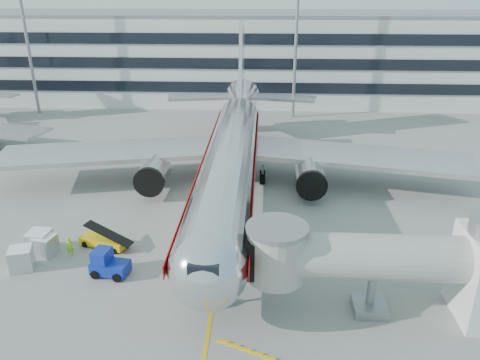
{
  "coord_description": "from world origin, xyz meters",
  "views": [
    {
      "loc": [
        3.21,
        -33.95,
        20.18
      ],
      "look_at": [
        1.19,
        4.75,
        4.0
      ],
      "focal_mm": 35.0,
      "sensor_mm": 36.0,
      "label": 1
    }
  ],
  "objects_px": {
    "main_jet": "(232,152)",
    "cargo_container_front": "(45,245)",
    "belt_loader": "(104,240)",
    "ramp_worker": "(70,247)",
    "cargo_container_left": "(21,259)",
    "baggage_tug": "(108,264)",
    "cargo_container_right": "(40,241)"
  },
  "relations": [
    {
      "from": "cargo_container_front",
      "to": "cargo_container_left",
      "type": "bearing_deg",
      "value": -113.23
    },
    {
      "from": "main_jet",
      "to": "baggage_tug",
      "type": "distance_m",
      "value": 18.63
    },
    {
      "from": "main_jet",
      "to": "baggage_tug",
      "type": "xyz_separation_m",
      "value": [
        -8.24,
        -16.37,
        -3.34
      ]
    },
    {
      "from": "cargo_container_left",
      "to": "ramp_worker",
      "type": "height_order",
      "value": "cargo_container_left"
    },
    {
      "from": "cargo_container_left",
      "to": "baggage_tug",
      "type": "bearing_deg",
      "value": -3.34
    },
    {
      "from": "cargo_container_right",
      "to": "ramp_worker",
      "type": "xyz_separation_m",
      "value": [
        2.68,
        -0.5,
        -0.1
      ]
    },
    {
      "from": "main_jet",
      "to": "cargo_container_left",
      "type": "relative_size",
      "value": 24.51
    },
    {
      "from": "ramp_worker",
      "to": "cargo_container_left",
      "type": "bearing_deg",
      "value": -176.39
    },
    {
      "from": "baggage_tug",
      "to": "cargo_container_right",
      "type": "xyz_separation_m",
      "value": [
        -6.57,
        3.0,
        0.01
      ]
    },
    {
      "from": "main_jet",
      "to": "cargo_container_front",
      "type": "bearing_deg",
      "value": -135.67
    },
    {
      "from": "belt_loader",
      "to": "ramp_worker",
      "type": "bearing_deg",
      "value": -146.89
    },
    {
      "from": "cargo_container_front",
      "to": "ramp_worker",
      "type": "xyz_separation_m",
      "value": [
        2.03,
        -0.04,
        -0.02
      ]
    },
    {
      "from": "cargo_container_left",
      "to": "cargo_container_front",
      "type": "bearing_deg",
      "value": 66.77
    },
    {
      "from": "cargo_container_left",
      "to": "cargo_container_front",
      "type": "relative_size",
      "value": 1.14
    },
    {
      "from": "belt_loader",
      "to": "cargo_container_right",
      "type": "relative_size",
      "value": 2.34
    },
    {
      "from": "main_jet",
      "to": "cargo_container_front",
      "type": "relative_size",
      "value": 27.97
    },
    {
      "from": "cargo_container_left",
      "to": "ramp_worker",
      "type": "bearing_deg",
      "value": 35.38
    },
    {
      "from": "main_jet",
      "to": "cargo_container_front",
      "type": "distance_m",
      "value": 20.09
    },
    {
      "from": "cargo_container_right",
      "to": "belt_loader",
      "type": "bearing_deg",
      "value": 11.2
    },
    {
      "from": "belt_loader",
      "to": "baggage_tug",
      "type": "height_order",
      "value": "baggage_tug"
    },
    {
      "from": "belt_loader",
      "to": "cargo_container_front",
      "type": "bearing_deg",
      "value": -161.5
    },
    {
      "from": "cargo_container_right",
      "to": "main_jet",
      "type": "bearing_deg",
      "value": 42.09
    },
    {
      "from": "main_jet",
      "to": "ramp_worker",
      "type": "height_order",
      "value": "main_jet"
    },
    {
      "from": "baggage_tug",
      "to": "cargo_container_right",
      "type": "distance_m",
      "value": 7.22
    },
    {
      "from": "baggage_tug",
      "to": "cargo_container_right",
      "type": "relative_size",
      "value": 1.63
    },
    {
      "from": "baggage_tug",
      "to": "main_jet",
      "type": "bearing_deg",
      "value": 63.27
    },
    {
      "from": "belt_loader",
      "to": "main_jet",
      "type": "bearing_deg",
      "value": 51.5
    },
    {
      "from": "ramp_worker",
      "to": "belt_loader",
      "type": "bearing_deg",
      "value": 1.35
    },
    {
      "from": "belt_loader",
      "to": "cargo_container_front",
      "type": "xyz_separation_m",
      "value": [
        -4.3,
        -1.44,
        0.26
      ]
    },
    {
      "from": "belt_loader",
      "to": "cargo_container_right",
      "type": "xyz_separation_m",
      "value": [
        -4.95,
        -0.98,
        0.33
      ]
    },
    {
      "from": "cargo_container_left",
      "to": "cargo_container_front",
      "type": "distance_m",
      "value": 2.33
    },
    {
      "from": "baggage_tug",
      "to": "cargo_container_left",
      "type": "height_order",
      "value": "baggage_tug"
    }
  ]
}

